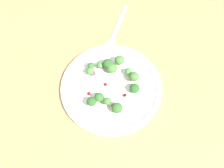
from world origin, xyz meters
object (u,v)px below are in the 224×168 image
broccoli_floret_0 (112,68)px  fork (117,29)px  broccoli_floret_1 (90,71)px  broccoli_floret_2 (135,88)px  plate (112,87)px

broccoli_floret_0 → fork: size_ratio=0.16×
fork → broccoli_floret_0: bearing=114.3°
broccoli_floret_1 → fork: broccoli_floret_1 is taller
broccoli_floret_1 → fork: bearing=-84.4°
broccoli_floret_1 → broccoli_floret_2: 13.29cm
broccoli_floret_2 → fork: bearing=-48.8°
broccoli_floret_2 → plate: bearing=16.4°
broccoli_floret_0 → broccoli_floret_1: broccoli_floret_0 is taller
plate → fork: plate is taller
broccoli_floret_0 → plate: bearing=120.3°
plate → broccoli_floret_0: (2.36, -4.04, 2.36)cm
plate → broccoli_floret_0: size_ratio=9.43×
broccoli_floret_2 → fork: 23.00cm
plate → broccoli_floret_1: broccoli_floret_1 is taller
plate → broccoli_floret_1: bearing=-4.1°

